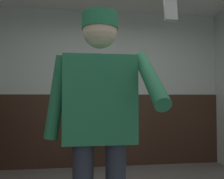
{
  "coord_description": "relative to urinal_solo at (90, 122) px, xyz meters",
  "views": [
    {
      "loc": [
        -0.42,
        -1.9,
        1.17
      ],
      "look_at": [
        -0.16,
        0.23,
        1.25
      ],
      "focal_mm": 36.18,
      "sensor_mm": 36.0,
      "label": 1
    }
  ],
  "objects": [
    {
      "name": "wall_back",
      "position": [
        0.33,
        0.22,
        0.57
      ],
      "size": [
        4.56,
        0.12,
        2.69
      ],
      "primitive_type": "cube",
      "color": "silver",
      "rests_on": "ground_plane"
    },
    {
      "name": "wainscot_band_back",
      "position": [
        0.33,
        0.14,
        -0.16
      ],
      "size": [
        3.96,
        0.03,
        1.22
      ],
      "primitive_type": "cube",
      "color": "#382319",
      "rests_on": "ground_plane"
    },
    {
      "name": "urinal_solo",
      "position": [
        0.0,
        0.0,
        0.0
      ],
      "size": [
        0.4,
        0.34,
        1.24
      ],
      "color": "white",
      "rests_on": "ground_plane"
    },
    {
      "name": "person",
      "position": [
        0.01,
        -2.21,
        0.27
      ],
      "size": [
        0.7,
        0.6,
        1.75
      ],
      "color": "#2D3342",
      "rests_on": "ground_plane"
    },
    {
      "name": "cell_phone",
      "position": [
        0.31,
        -2.72,
        0.82
      ],
      "size": [
        0.06,
        0.03,
        0.11
      ],
      "primitive_type": "cube",
      "rotation": [
        -0.12,
        0.0,
        0.02
      ],
      "color": "silver"
    }
  ]
}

